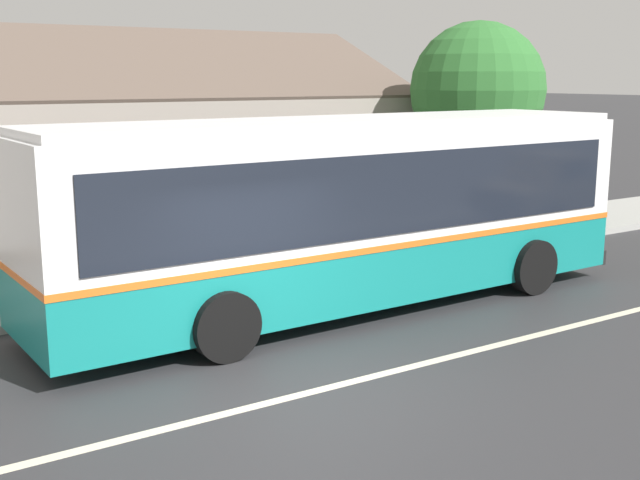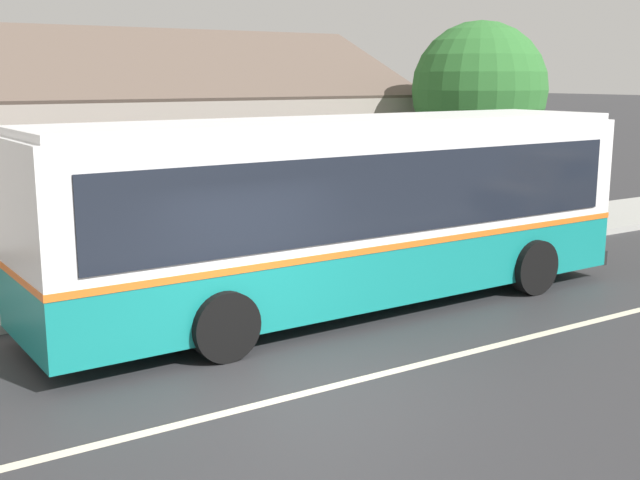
# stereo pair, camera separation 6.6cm
# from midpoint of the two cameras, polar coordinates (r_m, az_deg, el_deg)

# --- Properties ---
(ground_plane) EXTENTS (300.00, 300.00, 0.00)m
(ground_plane) POSITION_cam_midpoint_polar(r_m,az_deg,el_deg) (10.20, -0.73, -10.75)
(ground_plane) COLOR #2D2D30
(sidewalk_far) EXTENTS (60.00, 3.00, 0.15)m
(sidewalk_far) POSITION_cam_midpoint_polar(r_m,az_deg,el_deg) (15.32, -12.95, -3.10)
(sidewalk_far) COLOR #9E9E99
(sidewalk_far) RESTS_ON ground
(lane_divider_stripe) EXTENTS (60.00, 0.16, 0.01)m
(lane_divider_stripe) POSITION_cam_midpoint_polar(r_m,az_deg,el_deg) (10.20, -0.73, -10.73)
(lane_divider_stripe) COLOR beige
(lane_divider_stripe) RESTS_ON ground
(transit_bus) EXTENTS (10.80, 2.90, 3.20)m
(transit_bus) POSITION_cam_midpoint_polar(r_m,az_deg,el_deg) (13.44, 1.70, 2.32)
(transit_bus) COLOR #147F7A
(transit_bus) RESTS_ON ground
(street_tree_primary) EXTENTS (3.42, 3.42, 5.26)m
(street_tree_primary) POSITION_cam_midpoint_polar(r_m,az_deg,el_deg) (21.02, 11.04, 10.39)
(street_tree_primary) COLOR #4C3828
(street_tree_primary) RESTS_ON ground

